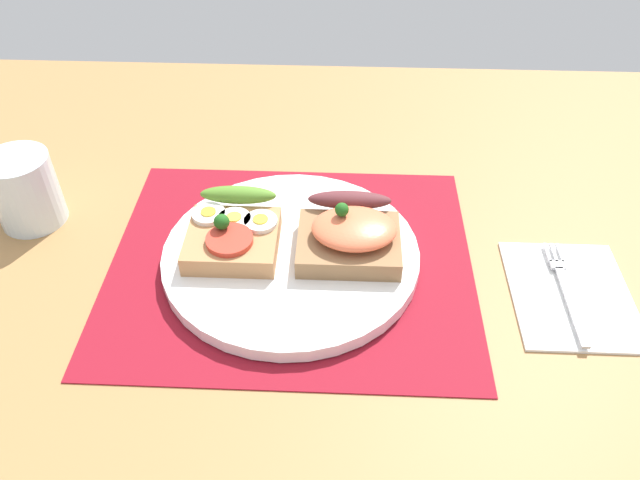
# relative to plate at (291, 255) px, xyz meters

# --- Properties ---
(ground_plane) EXTENTS (1.20, 0.90, 0.03)m
(ground_plane) POSITION_rel_plate_xyz_m (0.00, 0.00, -0.03)
(ground_plane) COLOR #9D7141
(placemat) EXTENTS (0.38, 0.32, 0.00)m
(placemat) POSITION_rel_plate_xyz_m (0.00, 0.00, -0.01)
(placemat) COLOR maroon
(placemat) RESTS_ON ground_plane
(plate) EXTENTS (0.26, 0.26, 0.01)m
(plate) POSITION_rel_plate_xyz_m (0.00, 0.00, 0.00)
(plate) COLOR white
(plate) RESTS_ON placemat
(sandwich_egg_tomato) EXTENTS (0.09, 0.10, 0.04)m
(sandwich_egg_tomato) POSITION_rel_plate_xyz_m (-0.06, 0.01, 0.02)
(sandwich_egg_tomato) COLOR #B67E4F
(sandwich_egg_tomato) RESTS_ON plate
(sandwich_salmon) EXTENTS (0.10, 0.10, 0.06)m
(sandwich_salmon) POSITION_rel_plate_xyz_m (0.06, 0.01, 0.03)
(sandwich_salmon) COLOR #926A45
(sandwich_salmon) RESTS_ON plate
(napkin) EXTENTS (0.12, 0.15, 0.01)m
(napkin) POSITION_rel_plate_xyz_m (0.28, -0.03, -0.01)
(napkin) COLOR white
(napkin) RESTS_ON ground_plane
(fork) EXTENTS (0.02, 0.14, 0.00)m
(fork) POSITION_rel_plate_xyz_m (0.27, -0.03, -0.00)
(fork) COLOR #B7B7BC
(fork) RESTS_ON napkin
(drinking_glass) EXTENTS (0.07, 0.07, 0.08)m
(drinking_glass) POSITION_rel_plate_xyz_m (-0.29, 0.06, 0.03)
(drinking_glass) COLOR silver
(drinking_glass) RESTS_ON ground_plane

